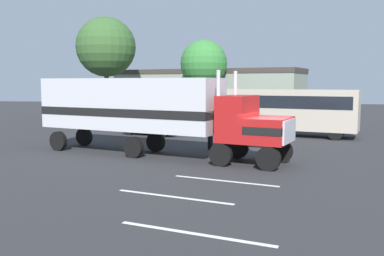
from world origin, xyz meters
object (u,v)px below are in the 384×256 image
Objects in this scene: parked_car at (152,124)px; tree_left at (204,64)px; tree_center at (106,47)px; person_bystander at (210,135)px; semi_truck at (146,108)px; parked_bus at (280,107)px.

parked_car is 11.52m from tree_left.
person_bystander is at bearing -51.15° from tree_center.
tree_left is (0.52, 18.64, 3.18)m from semi_truck.
semi_truck reaches higher than parked_car.
tree_left is at bearing 128.69° from parked_bus.
tree_left is (2.48, 10.13, 4.90)m from parked_car.
semi_truck is 12.45m from parked_bus.
tree_left is 0.79× the size of tree_center.
parked_bus is at bearing 8.64° from parked_car.
person_bystander is 17.28m from tree_left.
tree_center is (-11.97, 14.86, 6.39)m from person_bystander.
parked_bus is at bearing -51.31° from tree_left.
tree_left reaches higher than parked_car.
parked_car is at bearing 102.95° from semi_truck.
semi_truck is at bearing -126.96° from parked_bus.
parked_bus is at bearing 53.04° from semi_truck.
semi_truck is at bearing -62.91° from tree_center.
tree_left is (-2.69, 16.38, 4.81)m from person_bystander.
person_bystander reaches higher than parked_car.
tree_center is at bearing 156.16° from parked_bus.
tree_center is (-8.76, 17.12, 4.76)m from semi_truck.
tree_center reaches higher than parked_car.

